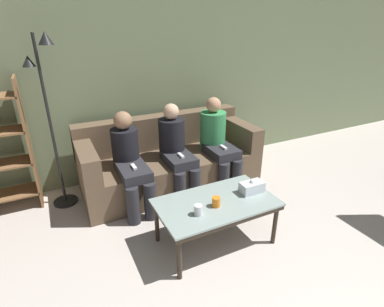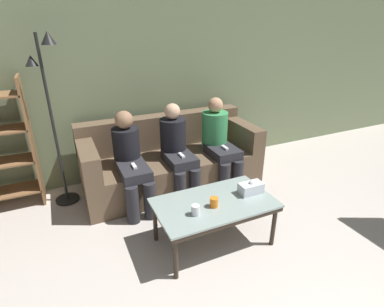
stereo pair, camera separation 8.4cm
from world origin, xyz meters
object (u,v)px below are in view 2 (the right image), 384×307
(cup_near_right, at_px, (196,210))
(seated_person_mid_right, at_px, (219,141))
(coffee_table, at_px, (214,206))
(cup_near_left, at_px, (214,202))
(couch, at_px, (171,161))
(tissue_box, at_px, (251,188))
(standing_lamp, at_px, (51,105))
(seated_person_mid_left, at_px, (177,149))
(seated_person_left_end, at_px, (130,159))

(cup_near_right, relative_size, seated_person_mid_right, 0.08)
(coffee_table, distance_m, cup_near_left, 0.11)
(couch, bearing_deg, cup_near_right, -102.04)
(couch, relative_size, seated_person_mid_right, 1.97)
(cup_near_left, distance_m, seated_person_mid_right, 1.23)
(cup_near_right, height_order, tissue_box, tissue_box)
(seated_person_mid_right, bearing_deg, tissue_box, -102.50)
(cup_near_right, distance_m, seated_person_mid_right, 1.37)
(cup_near_right, relative_size, tissue_box, 0.41)
(standing_lamp, xyz_separation_m, seated_person_mid_left, (1.21, -0.35, -0.55))
(cup_near_left, height_order, standing_lamp, standing_lamp)
(standing_lamp, bearing_deg, cup_near_left, -51.15)
(tissue_box, height_order, standing_lamp, standing_lamp)
(coffee_table, bearing_deg, seated_person_left_end, 117.52)
(cup_near_right, bearing_deg, seated_person_mid_left, 75.62)
(seated_person_mid_right, bearing_deg, couch, 158.25)
(couch, relative_size, cup_near_right, 23.47)
(cup_near_right, relative_size, seated_person_mid_left, 0.08)
(seated_person_left_end, relative_size, seated_person_mid_left, 0.98)
(coffee_table, xyz_separation_m, standing_lamp, (-1.17, 1.34, 0.71))
(seated_person_left_end, xyz_separation_m, seated_person_mid_left, (0.55, 0.03, 0.01))
(cup_near_right, bearing_deg, seated_person_left_end, 104.14)
(seated_person_left_end, height_order, seated_person_mid_right, seated_person_mid_right)
(tissue_box, bearing_deg, cup_near_left, -172.36)
(couch, bearing_deg, tissue_box, -74.99)
(cup_near_left, bearing_deg, standing_lamp, 128.85)
(seated_person_mid_left, bearing_deg, cup_near_left, -94.77)
(couch, distance_m, seated_person_mid_right, 0.64)
(couch, distance_m, cup_near_right, 1.35)
(coffee_table, distance_m, seated_person_left_end, 1.09)
(tissue_box, relative_size, seated_person_mid_right, 0.21)
(standing_lamp, height_order, seated_person_mid_left, standing_lamp)
(seated_person_left_end, bearing_deg, standing_lamp, 150.45)
(cup_near_left, height_order, tissue_box, tissue_box)
(coffee_table, bearing_deg, seated_person_mid_right, 59.06)
(seated_person_mid_right, bearing_deg, standing_lamp, 168.90)
(tissue_box, xyz_separation_m, seated_person_mid_right, (0.22, 1.00, 0.07))
(seated_person_mid_right, bearing_deg, seated_person_left_end, -178.29)
(tissue_box, bearing_deg, seated_person_mid_right, 77.50)
(tissue_box, height_order, seated_person_mid_left, seated_person_mid_left)
(cup_near_left, distance_m, seated_person_mid_left, 1.06)
(cup_near_right, bearing_deg, coffee_table, 23.64)
(cup_near_right, bearing_deg, tissue_box, 9.02)
(tissue_box, distance_m, standing_lamp, 2.13)
(couch, distance_m, cup_near_left, 1.28)
(standing_lamp, distance_m, seated_person_left_end, 0.95)
(standing_lamp, relative_size, seated_person_mid_left, 1.71)
(tissue_box, distance_m, seated_person_mid_right, 1.02)
(coffee_table, bearing_deg, cup_near_left, -123.36)
(couch, distance_m, tissue_box, 1.27)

